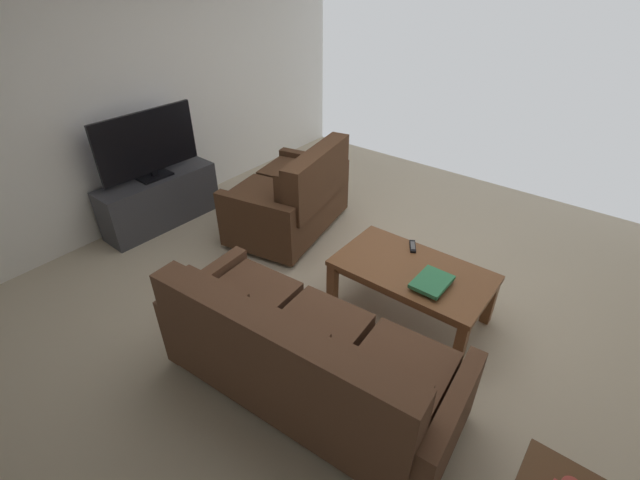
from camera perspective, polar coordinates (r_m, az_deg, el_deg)
ground_plane at (r=3.73m, az=5.71°, el=-6.72°), size 5.18×5.43×0.01m
wall_right at (r=4.86m, az=-21.32°, el=18.32°), size 0.12×5.43×2.60m
sofa_main at (r=2.71m, az=-2.21°, el=-15.16°), size 1.91×0.91×0.85m
loveseat_near at (r=4.31m, az=-3.58°, el=5.62°), size 1.03×1.36×0.92m
coffee_table at (r=3.35m, az=11.94°, el=-4.57°), size 1.15×0.66×0.43m
tv_stand at (r=4.79m, az=-20.21°, el=4.89°), size 0.40×1.21×0.53m
flat_tv at (r=4.55m, az=-21.69°, el=11.58°), size 0.21×1.03×0.65m
book_stack at (r=3.17m, az=14.39°, el=-5.36°), size 0.23×0.30×0.05m
tv_remote at (r=3.54m, az=12.06°, el=-0.82°), size 0.12×0.16×0.02m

